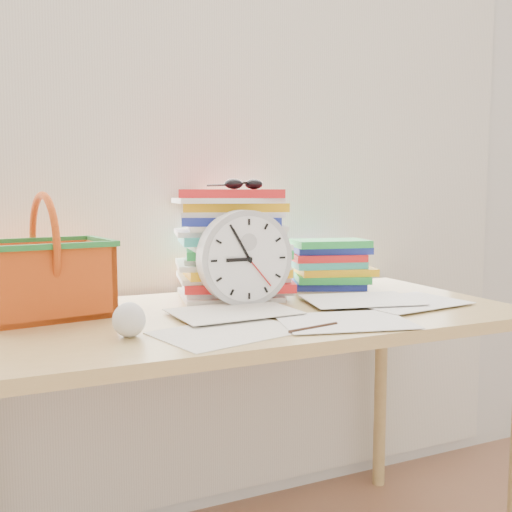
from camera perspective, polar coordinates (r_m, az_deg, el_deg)
name	(u,v)px	position (r m, az deg, el deg)	size (l,w,h in m)	color
curtain	(198,113)	(1.82, -5.85, 14.07)	(2.40, 0.01, 2.50)	silver
desk	(246,339)	(1.49, -0.99, -8.34)	(1.40, 0.70, 0.75)	tan
paper_stack	(232,244)	(1.66, -2.41, 1.24)	(0.33, 0.27, 0.31)	white
clock	(245,258)	(1.53, -1.13, -0.21)	(0.26, 0.26, 0.05)	#B5B6B7
sunglasses	(244,184)	(1.63, -1.22, 7.21)	(0.14, 0.11, 0.03)	black
book_stack	(330,264)	(1.85, 7.43, -0.76)	(0.26, 0.20, 0.16)	white
basket	(45,256)	(1.48, -20.39, -0.01)	(0.30, 0.23, 0.30)	#E65916
crumpled_ball	(129,319)	(1.23, -12.62, -6.21)	(0.07, 0.07, 0.07)	white
pen	(314,328)	(1.28, 5.78, -7.15)	(0.01, 0.01, 0.14)	black
scattered_papers	(246,309)	(1.47, -1.00, -5.29)	(1.26, 0.42, 0.02)	white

